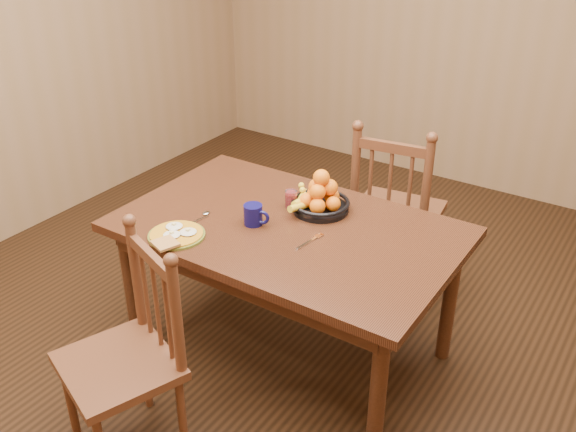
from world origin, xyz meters
The scene contains 10 objects.
room centered at (0.00, 0.00, 1.35)m, with size 4.52×5.02×2.72m.
dining_table centered at (0.00, 0.00, 0.67)m, with size 1.60×1.00×0.75m.
chair_far centered at (0.19, 0.82, 0.51)m, with size 0.54×0.52×1.06m.
chair_near centered at (-0.20, -0.89, 0.48)m, with size 0.57×0.56×0.99m.
breakfast_plate centered at (-0.37, -0.38, 0.76)m, with size 0.26×0.30×0.04m.
fork centered at (0.17, -0.07, 0.75)m, with size 0.04×0.18×0.00m.
spoon centered at (-0.40, -0.15, 0.75)m, with size 0.05×0.16×0.01m.
coffee_mug centered at (-0.14, -0.08, 0.80)m, with size 0.13×0.09×0.10m.
juice_glass centered at (-0.09, 0.16, 0.79)m, with size 0.06×0.06×0.09m.
fruit_bowl centered at (0.04, 0.22, 0.82)m, with size 0.32×0.32×0.22m.
Camera 1 is at (1.46, -2.22, 2.24)m, focal length 40.00 mm.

